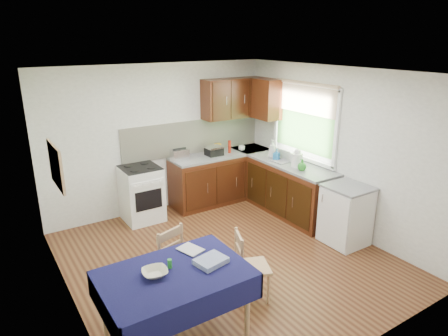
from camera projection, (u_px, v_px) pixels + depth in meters
floor at (227, 258)px, 5.49m from camera, size 4.20×4.20×0.00m
ceiling at (228, 72)px, 4.71m from camera, size 4.00×4.20×0.02m
wall_back at (160, 139)px, 6.77m from camera, size 4.00×0.02×2.50m
wall_front at (361, 239)px, 3.42m from camera, size 4.00×0.02×2.50m
wall_left at (64, 207)px, 4.07m from camera, size 0.02×4.20×2.50m
wall_right at (336, 150)px, 6.13m from camera, size 0.02×4.20×2.50m
base_cabinets at (252, 183)px, 7.06m from camera, size 1.90×2.30×0.86m
worktop_back at (221, 154)px, 7.19m from camera, size 1.90×0.60×0.04m
worktop_right at (292, 165)px, 6.61m from camera, size 0.60×1.70×0.04m
worktop_corner at (250, 149)px, 7.52m from camera, size 0.60×0.60×0.04m
splashback at (194, 137)px, 7.11m from camera, size 2.70×0.02×0.60m
upper_cabinets at (244, 98)px, 7.13m from camera, size 1.20×0.85×0.70m
stove at (142, 193)px, 6.52m from camera, size 0.60×0.61×0.92m
window at (304, 117)px, 6.54m from camera, size 0.04×1.48×1.26m
fridge at (346, 215)px, 5.79m from camera, size 0.58×0.60×0.89m
corkboard at (56, 166)px, 4.21m from camera, size 0.04×0.62×0.47m
dining_table at (175, 282)px, 3.72m from camera, size 1.36×0.92×0.83m
chair_far at (164, 260)px, 4.53m from camera, size 0.51×0.51×0.92m
chair_near at (249, 264)px, 4.52m from camera, size 0.48×0.48×0.84m
toaster at (180, 155)px, 6.73m from camera, size 0.29×0.18×0.22m
sandwich_press at (214, 151)px, 7.05m from camera, size 0.28×0.24×0.16m
sauce_bottle at (230, 147)px, 7.19m from camera, size 0.05×0.05×0.23m
yellow_packet at (218, 147)px, 7.28m from camera, size 0.13×0.11×0.15m
dish_rack at (284, 159)px, 6.75m from camera, size 0.42×0.32×0.20m
kettle at (297, 159)px, 6.41m from camera, size 0.18×0.18×0.30m
cup at (242, 148)px, 7.34m from camera, size 0.13×0.13×0.09m
soap_bottle_a at (272, 149)px, 6.87m from camera, size 0.16×0.16×0.32m
soap_bottle_b at (276, 155)px, 6.74m from camera, size 0.12×0.12×0.20m
soap_bottle_c at (302, 165)px, 6.24m from camera, size 0.20×0.20×0.18m
plate_bowl at (155, 273)px, 3.63m from camera, size 0.27×0.27×0.06m
book at (184, 253)px, 4.00m from camera, size 0.25×0.29×0.02m
spice_jar at (170, 264)px, 3.75m from camera, size 0.04×0.04×0.09m
tea_towel at (211, 261)px, 3.83m from camera, size 0.33×0.28×0.05m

